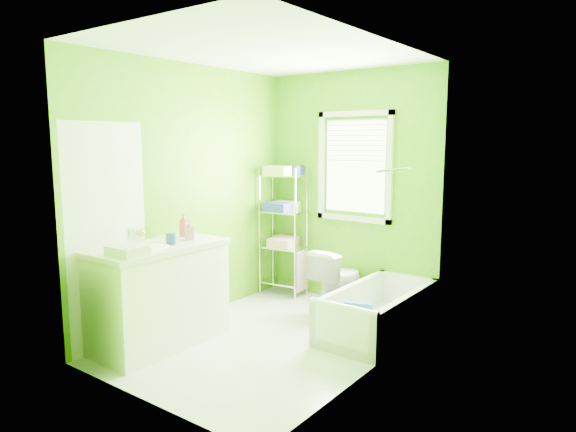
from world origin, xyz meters
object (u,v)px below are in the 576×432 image
Objects in this scene: bathtub at (376,318)px; toilet at (337,279)px; vanity at (158,292)px; wire_shelf_unit at (284,217)px.

toilet is at bearing 149.13° from bathtub.
vanity is (-0.79, -1.81, 0.15)m from toilet.
wire_shelf_unit is at bearing -2.92° from toilet.
toilet reaches higher than bathtub.
wire_shelf_unit is at bearing 90.66° from vanity.
toilet is at bearing 66.48° from vanity.
wire_shelf_unit is (-1.49, 0.52, 0.79)m from bathtub.
toilet is at bearing -7.95° from wire_shelf_unit.
wire_shelf_unit reaches higher than vanity.
bathtub is 2.06m from vanity.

